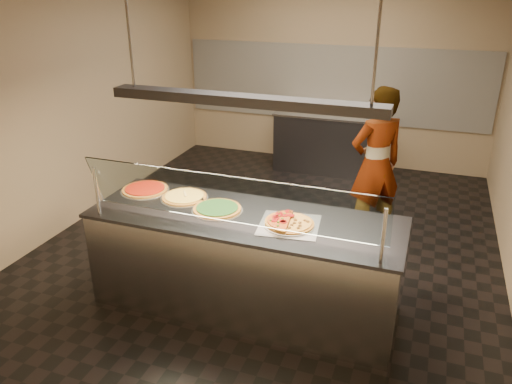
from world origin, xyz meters
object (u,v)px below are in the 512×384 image
(serving_counter, at_px, (245,262))
(heat_lamp_housing, at_px, (243,100))
(half_pizza_pepperoni, at_px, (278,220))
(pizza_tomato, at_px, (145,189))
(prep_table, at_px, (325,141))
(perforated_tray, at_px, (289,225))
(pizza_spinach, at_px, (217,208))
(worker, at_px, (376,165))
(pizza_cheese, at_px, (185,197))
(sneeze_guard, at_px, (229,200))
(pizza_spatula, at_px, (190,196))
(half_pizza_sausage, at_px, (301,224))

(serving_counter, distance_m, heat_lamp_housing, 1.48)
(half_pizza_pepperoni, distance_m, pizza_tomato, 1.46)
(prep_table, xyz_separation_m, heat_lamp_housing, (0.13, -3.88, 1.48))
(perforated_tray, height_order, pizza_spinach, pizza_spinach)
(pizza_spinach, bearing_deg, worker, 56.54)
(pizza_spinach, distance_m, pizza_cheese, 0.43)
(pizza_cheese, distance_m, prep_table, 3.77)
(pizza_cheese, xyz_separation_m, pizza_tomato, (-0.45, 0.04, 0.00))
(heat_lamp_housing, bearing_deg, pizza_cheese, 165.48)
(half_pizza_pepperoni, bearing_deg, prep_table, 96.50)
(perforated_tray, distance_m, pizza_spinach, 0.69)
(half_pizza_pepperoni, height_order, pizza_spinach, half_pizza_pepperoni)
(half_pizza_pepperoni, distance_m, pizza_spinach, 0.59)
(pizza_cheese, bearing_deg, serving_counter, -14.52)
(pizza_spinach, bearing_deg, sneeze_guard, -53.88)
(serving_counter, xyz_separation_m, pizza_cheese, (-0.67, 0.17, 0.48))
(half_pizza_pepperoni, xyz_separation_m, pizza_spatula, (-0.94, 0.22, -0.01))
(sneeze_guard, relative_size, pizza_spatula, 9.34)
(pizza_tomato, distance_m, worker, 2.58)
(half_pizza_sausage, bearing_deg, prep_table, 99.36)
(half_pizza_sausage, bearing_deg, worker, 78.29)
(perforated_tray, xyz_separation_m, pizza_spatula, (-1.04, 0.22, 0.02))
(pizza_tomato, height_order, pizza_spatula, pizza_spatula)
(serving_counter, bearing_deg, prep_table, 91.88)
(perforated_tray, relative_size, pizza_spatula, 2.05)
(half_pizza_pepperoni, height_order, half_pizza_sausage, half_pizza_pepperoni)
(perforated_tray, bearing_deg, prep_table, 97.92)
(pizza_spinach, xyz_separation_m, heat_lamp_housing, (0.27, -0.03, 1.00))
(pizza_tomato, bearing_deg, prep_table, 74.81)
(half_pizza_sausage, bearing_deg, serving_counter, 175.40)
(half_pizza_pepperoni, height_order, pizza_spatula, half_pizza_pepperoni)
(heat_lamp_housing, bearing_deg, pizza_spinach, 173.81)
(sneeze_guard, height_order, half_pizza_sausage, sneeze_guard)
(serving_counter, relative_size, pizza_spinach, 6.03)
(perforated_tray, distance_m, pizza_cheese, 1.11)
(sneeze_guard, relative_size, worker, 1.41)
(half_pizza_pepperoni, relative_size, pizza_spatula, 1.60)
(pizza_tomato, bearing_deg, half_pizza_pepperoni, -9.77)
(half_pizza_pepperoni, height_order, pizza_cheese, half_pizza_pepperoni)
(perforated_tray, bearing_deg, pizza_spatula, 168.02)
(prep_table, bearing_deg, pizza_tomato, -105.19)
(half_pizza_sausage, bearing_deg, pizza_spinach, 174.85)
(serving_counter, height_order, half_pizza_sausage, half_pizza_sausage)
(half_pizza_pepperoni, distance_m, pizza_cheese, 1.02)
(serving_counter, distance_m, half_pizza_pepperoni, 0.59)
(perforated_tray, relative_size, heat_lamp_housing, 0.24)
(sneeze_guard, relative_size, half_pizza_pepperoni, 5.85)
(sneeze_guard, distance_m, worker, 2.35)
(pizza_cheese, distance_m, worker, 2.27)
(heat_lamp_housing, bearing_deg, pizza_tomato, 169.39)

